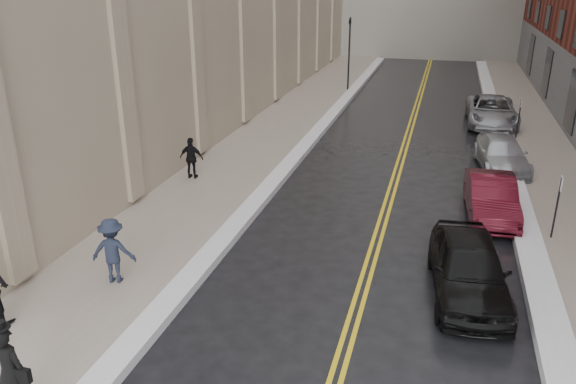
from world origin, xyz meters
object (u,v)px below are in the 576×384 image
Objects in this scene: car_maroon at (491,197)px; pedestrian_main at (10,372)px; car_silver_far at (491,111)px; pedestrian_c at (192,158)px; car_silver_near at (501,154)px; pedestrian_b at (113,251)px; car_black at (469,268)px.

pedestrian_main reaches higher than car_maroon.
car_silver_far is at bearing -109.93° from pedestrian_main.
pedestrian_main is 13.36m from pedestrian_c.
car_maroon reaches higher than car_silver_near.
car_maroon is 12.80m from pedestrian_b.
car_black is 2.76× the size of pedestrian_c.
car_maroon is at bearing -94.38° from car_silver_far.
pedestrian_b reaches higher than car_black.
car_maroon is (0.85, 5.61, -0.08)m from car_black.
pedestrian_c is at bearing -78.84° from pedestrian_main.
car_maroon is 0.94× the size of car_silver_near.
car_silver_far reaches higher than car_maroon.
pedestrian_b is (-10.90, -13.29, 0.39)m from car_silver_near.
car_silver_far is at bearing 79.36° from car_black.
car_black is 2.56× the size of pedestrian_b.
pedestrian_b is at bearing -136.32° from car_silver_near.
car_silver_far is 28.04m from pedestrian_main.
car_black is at bearing -179.93° from pedestrian_b.
pedestrian_c is (-2.36, 13.15, -0.12)m from pedestrian_main.
pedestrian_main is 1.05× the size of pedestrian_b.
pedestrian_b is 1.08× the size of pedestrian_c.
car_silver_far reaches higher than car_silver_near.
pedestrian_main reaches higher than car_black.
car_black is 1.00× the size of car_silver_near.
car_maroon is 0.78× the size of car_silver_far.
car_maroon is 2.40× the size of pedestrian_b.
pedestrian_main is at bearing -125.74° from car_silver_near.
pedestrian_main is (-8.44, -7.08, 0.32)m from car_black.
car_silver_far is at bearing 83.03° from car_silver_near.
pedestrian_main is 1.14× the size of pedestrian_c.
car_silver_near is 0.83× the size of car_silver_far.
car_silver_far is 17.97m from pedestrian_c.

